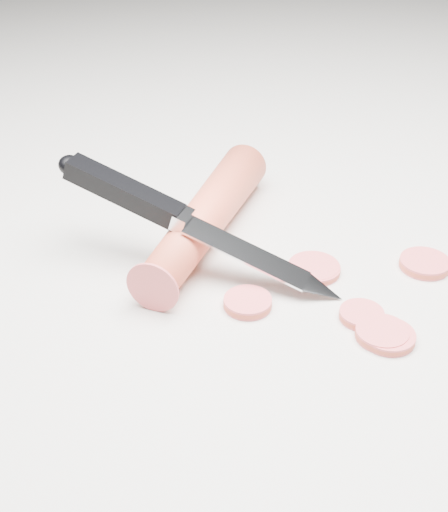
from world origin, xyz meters
TOP-DOWN VIEW (x-y plane):
  - ground at (0.00, 0.00)m, footprint 2.40×2.40m
  - carrot at (-0.02, 0.07)m, footprint 0.19×0.14m
  - carrot_slice_0 at (-0.05, -0.02)m, footprint 0.03×0.03m
  - carrot_slice_1 at (0.02, -0.02)m, footprint 0.04×0.04m
  - carrot_slice_2 at (0.00, -0.08)m, footprint 0.03×0.03m
  - carrot_slice_3 at (-0.00, -0.11)m, footprint 0.04×0.04m
  - carrot_slice_4 at (0.09, -0.07)m, footprint 0.04×0.04m
  - carrot_slice_5 at (0.02, -0.02)m, footprint 0.04×0.04m
  - carrot_slice_6 at (-0.00, -0.10)m, footprint 0.04×0.04m
  - kitchen_knife at (-0.05, 0.04)m, footprint 0.14×0.21m

SIDE VIEW (x-z plane):
  - ground at x=0.00m, z-range 0.00..0.00m
  - carrot_slice_5 at x=0.02m, z-range 0.00..0.01m
  - carrot_slice_1 at x=0.02m, z-range 0.00..0.01m
  - carrot_slice_3 at x=0.00m, z-range 0.00..0.01m
  - carrot_slice_2 at x=0.00m, z-range 0.00..0.01m
  - carrot_slice_6 at x=0.00m, z-range 0.00..0.01m
  - carrot_slice_4 at x=0.09m, z-range 0.00..0.01m
  - carrot_slice_0 at x=-0.05m, z-range 0.00..0.01m
  - carrot at x=-0.02m, z-range 0.00..0.04m
  - kitchen_knife at x=-0.05m, z-range 0.00..0.08m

